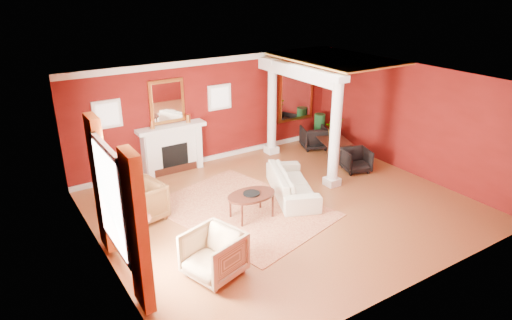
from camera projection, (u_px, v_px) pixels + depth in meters
ground at (284, 207)px, 10.46m from camera, size 8.00×8.00×0.00m
room_shell at (286, 123)px, 9.70m from camera, size 8.04×7.04×2.92m
fireplace at (172, 148)px, 12.16m from camera, size 1.85×0.42×1.29m
overmantel_mirror at (167, 102)px, 11.79m from camera, size 0.95×0.07×1.15m
flank_window_left at (107, 114)px, 11.07m from camera, size 0.70×0.07×0.70m
flank_window_right at (220, 97)px, 12.61m from camera, size 0.70×0.07×0.70m
left_window at (116, 205)px, 7.52m from camera, size 0.21×2.55×2.60m
column_front at (335, 132)px, 11.01m from camera, size 0.36×0.36×2.80m
column_back at (272, 106)px, 13.11m from camera, size 0.36×0.36×2.80m
header_beam at (297, 71)px, 11.81m from camera, size 0.30×3.20×0.32m
amber_ceiling at (335, 58)px, 12.17m from camera, size 2.30×3.40×0.04m
dining_mirror at (296, 94)px, 14.02m from camera, size 1.30×0.07×1.70m
chandelier at (333, 81)px, 12.47m from camera, size 0.60×0.62×0.75m
crown_trim at (210, 61)px, 12.10m from camera, size 8.00×0.08×0.16m
base_trim at (214, 157)px, 13.14m from camera, size 8.00×0.08×0.12m
rug at (243, 210)px, 10.32m from camera, size 3.62×4.28×0.01m
sofa at (292, 179)px, 10.87m from camera, size 1.43×2.25×0.85m
armchair_leopard at (140, 200)px, 9.75m from camera, size 1.03×1.07×0.93m
armchair_stripe at (213, 252)px, 7.93m from camera, size 1.07×1.11×0.93m
coffee_table at (251, 196)px, 9.83m from camera, size 1.12×1.12×0.56m
coffee_book at (247, 190)px, 9.77m from camera, size 0.16×0.05×0.21m
side_table at (131, 201)px, 8.24m from camera, size 0.67×0.67×1.67m
dining_table at (332, 141)px, 13.44m from camera, size 0.95×1.52×0.80m
dining_chair_near at (356, 159)px, 12.24m from camera, size 0.83×0.81×0.69m
dining_chair_far at (314, 136)px, 13.88m from camera, size 0.93×0.90×0.75m
green_urn at (319, 131)px, 14.39m from camera, size 0.39×0.39×0.93m
potted_plant at (335, 120)px, 13.25m from camera, size 0.60×0.65×0.44m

